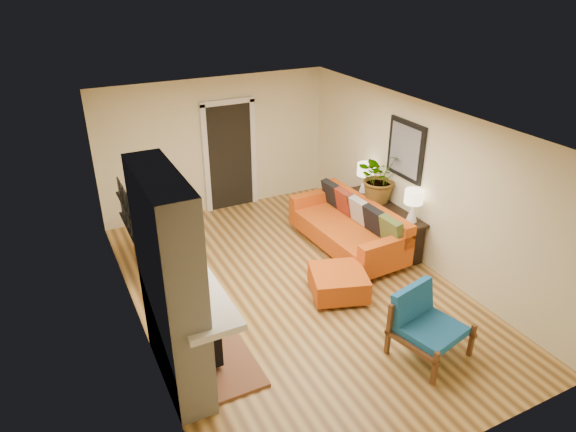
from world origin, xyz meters
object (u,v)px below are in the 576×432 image
object	(u,v)px
dining_table	(161,233)
lamp_near	(413,202)
sofa	(351,227)
ottoman	(338,282)
blue_chair	(424,320)
console_table	(385,213)
lamp_far	(365,174)
houseplant	(380,176)

from	to	relation	value
dining_table	lamp_near	xyz separation A→B (m)	(3.65, -1.63, 0.47)
sofa	ottoman	world-z (taller)	sofa
dining_table	lamp_near	distance (m)	4.02
ottoman	dining_table	distance (m)	2.90
ottoman	lamp_near	world-z (taller)	lamp_near
blue_chair	dining_table	size ratio (longest dim) A/B	0.57
dining_table	console_table	xyz separation A→B (m)	(3.65, -0.96, -0.02)
console_table	lamp_far	bearing A→B (deg)	90.00
houseplant	blue_chair	bearing A→B (deg)	-114.34
lamp_near	lamp_far	bearing A→B (deg)	90.00
lamp_far	houseplant	world-z (taller)	houseplant
lamp_near	dining_table	bearing A→B (deg)	155.87
sofa	blue_chair	size ratio (longest dim) A/B	2.38
dining_table	lamp_near	bearing A→B (deg)	-24.13
blue_chair	ottoman	bearing A→B (deg)	101.89
sofa	lamp_far	world-z (taller)	lamp_far
blue_chair	console_table	distance (m)	2.80
sofa	dining_table	size ratio (longest dim) A/B	1.37
dining_table	console_table	distance (m)	3.77
console_table	sofa	bearing A→B (deg)	167.98
blue_chair	houseplant	world-z (taller)	houseplant
houseplant	sofa	bearing A→B (deg)	-171.47
blue_chair	console_table	bearing A→B (deg)	63.64
lamp_near	lamp_far	size ratio (longest dim) A/B	1.00
blue_chair	lamp_near	xyz separation A→B (m)	(1.24, 1.84, 0.60)
lamp_near	houseplant	world-z (taller)	houseplant
ottoman	houseplant	distance (m)	2.19
blue_chair	houseplant	bearing A→B (deg)	65.66
lamp_near	lamp_far	world-z (taller)	same
ottoman	blue_chair	size ratio (longest dim) A/B	1.02
sofa	houseplant	bearing A→B (deg)	8.53
ottoman	lamp_far	distance (m)	2.43
houseplant	dining_table	bearing A→B (deg)	168.39
console_table	lamp_far	distance (m)	0.82
lamp_far	houseplant	size ratio (longest dim) A/B	0.60
console_table	lamp_far	size ratio (longest dim) A/B	3.43
ottoman	dining_table	world-z (taller)	dining_table
lamp_far	console_table	bearing A→B (deg)	-90.00
dining_table	houseplant	world-z (taller)	houseplant
ottoman	houseplant	bearing A→B (deg)	38.51
ottoman	console_table	bearing A→B (deg)	33.08
dining_table	lamp_far	world-z (taller)	lamp_far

